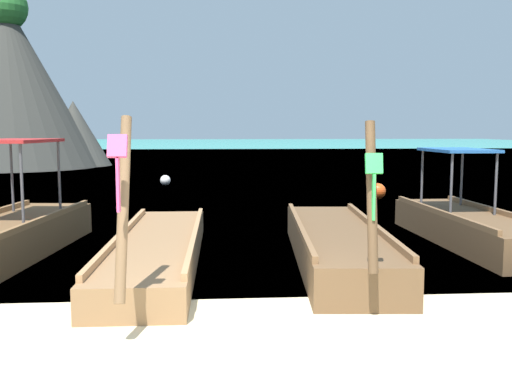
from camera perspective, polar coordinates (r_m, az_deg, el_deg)
name	(u,v)px	position (r m, az deg, el deg)	size (l,w,h in m)	color
ground	(285,357)	(6.03, 2.92, -15.98)	(120.00, 120.00, 0.00)	beige
sea_water	(220,148)	(67.63, -3.60, 4.32)	(120.00, 120.00, 0.00)	#2DB29E
longtail_boat_turquoise_ribbon	(1,239)	(10.99, -23.86, -4.25)	(1.94, 6.21, 2.71)	brown
longtail_boat_pink_ribbon	(158,250)	(9.92, -9.65, -5.69)	(1.41, 6.89, 2.44)	olive
longtail_boat_green_ribbon	(337,245)	(10.03, 7.97, -5.19)	(1.76, 5.99, 2.38)	brown
longtail_boat_red_ribbon	(469,226)	(12.23, 20.28, -3.17)	(1.39, 5.64, 2.68)	brown
karst_rock	(12,85)	(37.58, -22.96, 9.66)	(10.97, 10.42, 10.67)	#383833
mooring_buoy_near	(165,180)	(23.55, -8.94, 1.14)	(0.42, 0.42, 0.42)	white
mooring_buoy_far	(378,191)	(19.14, 11.92, 0.08)	(0.52, 0.52, 0.52)	#EA5119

